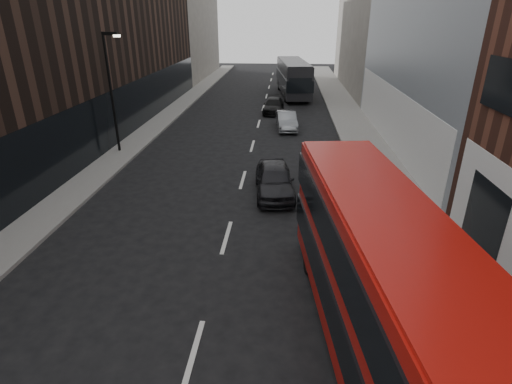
% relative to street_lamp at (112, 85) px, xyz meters
% --- Properties ---
extents(sidewalk_right, '(3.00, 80.00, 0.15)m').
position_rel_street_lamp_xyz_m(sidewalk_right, '(15.72, 7.00, -4.11)').
color(sidewalk_right, slate).
rests_on(sidewalk_right, ground).
extents(sidewalk_left, '(2.00, 80.00, 0.15)m').
position_rel_street_lamp_xyz_m(sidewalk_left, '(0.22, 7.00, -4.11)').
color(sidewalk_left, slate).
rests_on(sidewalk_left, ground).
extents(building_left_mid, '(5.00, 24.00, 14.00)m').
position_rel_street_lamp_xyz_m(building_left_mid, '(-3.28, 12.00, 2.82)').
color(building_left_mid, black).
rests_on(building_left_mid, ground).
extents(building_left_far, '(5.00, 20.00, 13.00)m').
position_rel_street_lamp_xyz_m(building_left_far, '(-3.28, 34.00, 2.32)').
color(building_left_far, slate).
rests_on(building_left_far, ground).
extents(street_lamp, '(1.06, 0.22, 7.00)m').
position_rel_street_lamp_xyz_m(street_lamp, '(0.00, 0.00, 0.00)').
color(street_lamp, black).
rests_on(street_lamp, sidewalk_left).
extents(red_bus, '(3.61, 10.39, 4.13)m').
position_rel_street_lamp_xyz_m(red_bus, '(12.72, -15.19, -1.89)').
color(red_bus, '#A8100A').
rests_on(red_bus, ground).
extents(grey_bus, '(3.88, 11.37, 3.61)m').
position_rel_street_lamp_xyz_m(grey_bus, '(11.02, 20.66, -2.25)').
color(grey_bus, black).
rests_on(grey_bus, ground).
extents(car_a, '(2.22, 4.60, 1.51)m').
position_rel_street_lamp_xyz_m(car_a, '(9.94, -5.68, -3.42)').
color(car_a, black).
rests_on(car_a, ground).
extents(car_b, '(1.80, 4.13, 1.32)m').
position_rel_street_lamp_xyz_m(car_b, '(10.44, 6.55, -3.52)').
color(car_b, gray).
rests_on(car_b, ground).
extents(car_c, '(1.89, 4.36, 1.25)m').
position_rel_street_lamp_xyz_m(car_c, '(9.27, 12.14, -3.56)').
color(car_c, black).
rests_on(car_c, ground).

